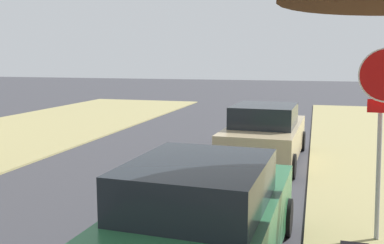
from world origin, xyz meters
The scene contains 2 objects.
parked_sedan_green centered at (2.37, 8.34, 0.72)m, with size 2.09×4.47×1.57m.
parked_sedan_tan centered at (2.40, 15.01, 0.72)m, with size 2.09×4.47×1.57m.
Camera 1 is at (3.68, 3.27, 2.80)m, focal length 40.36 mm.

